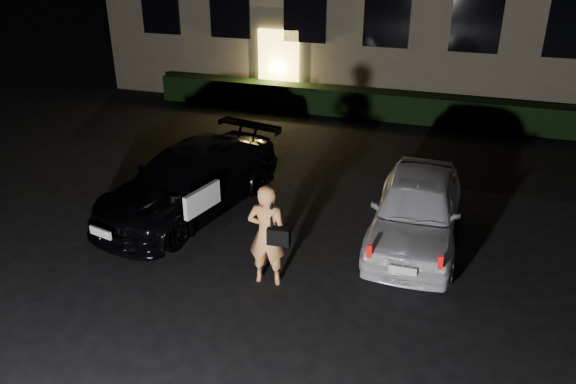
% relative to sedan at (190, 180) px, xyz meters
% --- Properties ---
extents(ground, '(80.00, 80.00, 0.00)m').
position_rel_sedan_xyz_m(ground, '(2.63, -2.82, -0.69)').
color(ground, black).
rests_on(ground, ground).
extents(hedge, '(15.00, 0.70, 0.85)m').
position_rel_sedan_xyz_m(hedge, '(2.63, 7.68, -0.26)').
color(hedge, black).
rests_on(hedge, ground).
extents(sedan, '(2.92, 5.06, 1.38)m').
position_rel_sedan_xyz_m(sedan, '(0.00, 0.00, 0.00)').
color(sedan, black).
rests_on(sedan, ground).
extents(hatch, '(1.65, 3.99, 1.35)m').
position_rel_sedan_xyz_m(hatch, '(4.68, 0.16, -0.01)').
color(hatch, white).
rests_on(hatch, ground).
extents(man, '(0.78, 0.50, 1.81)m').
position_rel_sedan_xyz_m(man, '(2.49, -2.04, 0.22)').
color(man, '#FFA45C').
rests_on(man, ground).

